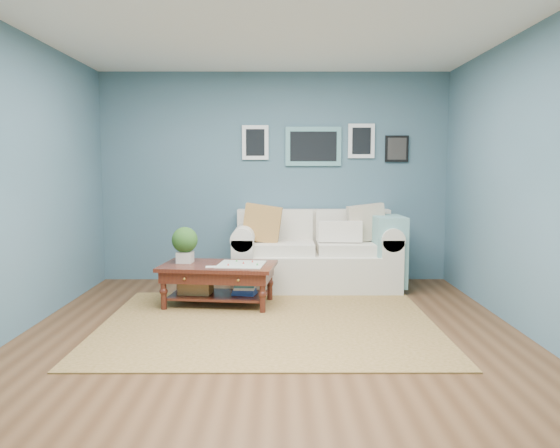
{
  "coord_description": "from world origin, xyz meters",
  "views": [
    {
      "loc": [
        0.06,
        -4.63,
        1.49
      ],
      "look_at": [
        0.07,
        1.0,
        0.9
      ],
      "focal_mm": 35.0,
      "sensor_mm": 36.0,
      "label": 1
    }
  ],
  "objects": [
    {
      "name": "room_shell",
      "position": [
        0.01,
        0.06,
        1.36
      ],
      "size": [
        5.0,
        5.02,
        2.7
      ],
      "color": "brown",
      "rests_on": "ground"
    },
    {
      "name": "area_rug",
      "position": [
        -0.04,
        0.42,
        0.01
      ],
      "size": [
        3.14,
        2.51,
        0.01
      ],
      "primitive_type": "cube",
      "color": "brown",
      "rests_on": "ground"
    },
    {
      "name": "loveseat",
      "position": [
        0.59,
        2.03,
        0.43
      ],
      "size": [
        2.05,
        0.93,
        1.05
      ],
      "color": "beige",
      "rests_on": "ground"
    },
    {
      "name": "coffee_table",
      "position": [
        -0.65,
        1.14,
        0.37
      ],
      "size": [
        1.28,
        0.84,
        0.84
      ],
      "rotation": [
        0.0,
        0.0,
        -0.12
      ],
      "color": "#37130F",
      "rests_on": "ground"
    }
  ]
}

